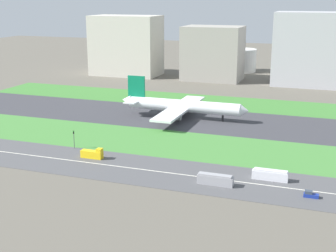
# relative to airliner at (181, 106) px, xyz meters

# --- Properties ---
(ground_plane) EXTENTS (800.00, 800.00, 0.00)m
(ground_plane) POSITION_rel_airliner_xyz_m (9.58, -0.00, -6.23)
(ground_plane) COLOR #5B564C
(runway) EXTENTS (280.00, 46.00, 0.10)m
(runway) POSITION_rel_airliner_xyz_m (9.58, -0.00, -6.18)
(runway) COLOR #38383D
(runway) RESTS_ON ground_plane
(grass_median_north) EXTENTS (280.00, 36.00, 0.10)m
(grass_median_north) POSITION_rel_airliner_xyz_m (9.58, 41.00, -6.18)
(grass_median_north) COLOR #3D7A33
(grass_median_north) RESTS_ON ground_plane
(grass_median_south) EXTENTS (280.00, 36.00, 0.10)m
(grass_median_south) POSITION_rel_airliner_xyz_m (9.58, -41.00, -6.18)
(grass_median_south) COLOR #427F38
(grass_median_south) RESTS_ON ground_plane
(highway) EXTENTS (280.00, 28.00, 0.10)m
(highway) POSITION_rel_airliner_xyz_m (9.58, -73.00, -6.18)
(highway) COLOR #4C4C4F
(highway) RESTS_ON ground_plane
(highway_centerline) EXTENTS (266.00, 0.50, 0.01)m
(highway_centerline) POSITION_rel_airliner_xyz_m (9.58, -73.00, -6.13)
(highway_centerline) COLOR silver
(highway_centerline) RESTS_ON highway
(airliner) EXTENTS (65.00, 56.00, 19.70)m
(airliner) POSITION_rel_airliner_xyz_m (0.00, 0.00, 0.00)
(airliner) COLOR white
(airliner) RESTS_ON runway
(car_1) EXTENTS (4.40, 1.80, 2.00)m
(car_1) POSITION_rel_airliner_xyz_m (66.33, -78.00, -5.31)
(car_1) COLOR navy
(car_1) RESTS_ON highway
(bus_1) EXTENTS (11.60, 2.50, 3.50)m
(bus_1) POSITION_rel_airliner_xyz_m (53.00, -68.00, -4.41)
(bus_1) COLOR silver
(bus_1) RESTS_ON highway
(truck_1) EXTENTS (8.40, 2.50, 4.00)m
(truck_1) POSITION_rel_airliner_xyz_m (-12.16, -68.00, -4.56)
(truck_1) COLOR yellow
(truck_1) RESTS_ON highway
(bus_0) EXTENTS (11.60, 2.50, 3.50)m
(bus_0) POSITION_rel_airliner_xyz_m (37.08, -78.00, -4.41)
(bus_0) COLOR #99999E
(bus_0) RESTS_ON highway
(traffic_light) EXTENTS (0.36, 0.50, 7.20)m
(traffic_light) POSITION_rel_airliner_xyz_m (-24.56, -60.01, -1.94)
(traffic_light) COLOR #4C4C51
(traffic_light) RESTS_ON highway
(terminal_building) EXTENTS (50.53, 29.13, 44.36)m
(terminal_building) POSITION_rel_airliner_xyz_m (-80.42, 114.00, 15.95)
(terminal_building) COLOR beige
(terminal_building) RESTS_ON ground_plane
(hangar_building) EXTENTS (41.07, 28.57, 37.89)m
(hangar_building) POSITION_rel_airliner_xyz_m (-13.05, 114.00, 12.71)
(hangar_building) COLOR #9E998E
(hangar_building) RESTS_ON ground_plane
(office_tower) EXTENTS (46.88, 28.04, 48.33)m
(office_tower) POSITION_rel_airliner_xyz_m (53.28, 114.00, 17.93)
(office_tower) COLOR #B2B2B7
(office_tower) RESTS_ON ground_plane
(fuel_tank_west) EXTENTS (23.94, 23.94, 17.89)m
(fuel_tank_west) POSITION_rel_airliner_xyz_m (-1.27, 159.00, 2.71)
(fuel_tank_west) COLOR silver
(fuel_tank_west) RESTS_ON ground_plane
(fuel_tank_centre) EXTENTS (17.84, 17.84, 17.34)m
(fuel_tank_centre) POSITION_rel_airliner_xyz_m (33.00, 159.00, 2.44)
(fuel_tank_centre) COLOR silver
(fuel_tank_centre) RESTS_ON ground_plane
(fuel_tank_east) EXTENTS (19.92, 19.92, 12.96)m
(fuel_tank_east) POSITION_rel_airliner_xyz_m (58.34, 159.00, 0.25)
(fuel_tank_east) COLOR silver
(fuel_tank_east) RESTS_ON ground_plane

